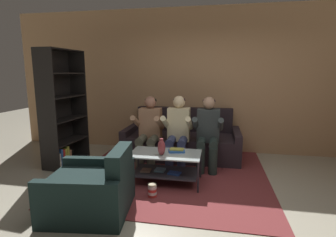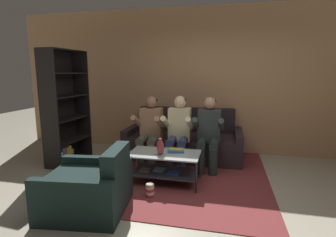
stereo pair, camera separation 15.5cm
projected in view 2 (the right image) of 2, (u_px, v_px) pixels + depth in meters
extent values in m
plane|color=#A9A38E|center=(198.00, 208.00, 3.19)|extent=(16.80, 16.80, 0.00)
cube|color=tan|center=(213.00, 81.00, 5.30)|extent=(8.40, 0.12, 2.90)
cube|color=#2A2026|center=(183.00, 146.00, 5.06)|extent=(1.92, 0.96, 0.44)
cube|color=black|center=(187.00, 119.00, 5.35)|extent=(1.92, 0.18, 0.48)
cube|color=#2A2026|center=(133.00, 140.00, 5.27)|extent=(0.13, 0.96, 0.56)
cube|color=#2A2026|center=(238.00, 146.00, 4.82)|extent=(0.13, 0.96, 0.56)
cylinder|color=#515141|center=(140.00, 157.00, 4.43)|extent=(0.14, 0.14, 0.44)
cylinder|color=#515141|center=(151.00, 157.00, 4.39)|extent=(0.14, 0.14, 0.44)
cylinder|color=#515141|center=(143.00, 139.00, 4.56)|extent=(0.14, 0.42, 0.14)
cylinder|color=#515141|center=(154.00, 140.00, 4.52)|extent=(0.14, 0.42, 0.14)
cube|color=#A27557|center=(152.00, 124.00, 4.70)|extent=(0.38, 0.22, 0.56)
cylinder|color=#A27557|center=(137.00, 122.00, 4.56)|extent=(0.09, 0.49, 0.31)
cylinder|color=#A27557|center=(160.00, 123.00, 4.47)|extent=(0.09, 0.49, 0.31)
sphere|color=#93614E|center=(151.00, 102.00, 4.63)|extent=(0.21, 0.21, 0.21)
ellipsoid|color=black|center=(152.00, 101.00, 4.64)|extent=(0.21, 0.21, 0.13)
cylinder|color=navy|center=(169.00, 159.00, 4.32)|extent=(0.14, 0.14, 0.44)
cylinder|color=navy|center=(181.00, 160.00, 4.28)|extent=(0.14, 0.14, 0.44)
cylinder|color=navy|center=(172.00, 141.00, 4.45)|extent=(0.14, 0.42, 0.14)
cylinder|color=navy|center=(183.00, 141.00, 4.40)|extent=(0.14, 0.42, 0.14)
cube|color=beige|center=(180.00, 124.00, 4.58)|extent=(0.38, 0.22, 0.58)
cylinder|color=beige|center=(166.00, 123.00, 4.44)|extent=(0.09, 0.49, 0.31)
cylinder|color=beige|center=(190.00, 124.00, 4.35)|extent=(0.09, 0.49, 0.31)
sphere|color=beige|center=(180.00, 102.00, 4.51)|extent=(0.21, 0.21, 0.21)
ellipsoid|color=black|center=(180.00, 100.00, 4.53)|extent=(0.21, 0.21, 0.13)
cylinder|color=#232F2C|center=(200.00, 161.00, 4.21)|extent=(0.14, 0.14, 0.44)
cylinder|color=#232F2C|center=(213.00, 162.00, 4.17)|extent=(0.14, 0.14, 0.44)
cylinder|color=#232F2C|center=(202.00, 142.00, 4.34)|extent=(0.14, 0.42, 0.14)
cylinder|color=#232F2C|center=(214.00, 143.00, 4.29)|extent=(0.14, 0.42, 0.14)
cube|color=#2F3738|center=(209.00, 126.00, 4.47)|extent=(0.38, 0.22, 0.57)
cylinder|color=#2F3738|center=(196.00, 124.00, 4.33)|extent=(0.09, 0.49, 0.31)
cylinder|color=#2F3738|center=(221.00, 125.00, 4.24)|extent=(0.09, 0.49, 0.31)
sphere|color=tan|center=(210.00, 103.00, 4.40)|extent=(0.21, 0.21, 0.21)
ellipsoid|color=black|center=(210.00, 101.00, 4.42)|extent=(0.21, 0.21, 0.13)
cube|color=#B0BFBE|center=(164.00, 154.00, 3.86)|extent=(1.04, 0.57, 0.02)
cube|color=#35323B|center=(165.00, 172.00, 3.91)|extent=(0.95, 0.52, 0.02)
cylinder|color=#26262D|center=(126.00, 172.00, 3.75)|extent=(0.03, 0.03, 0.46)
cylinder|color=#26262D|center=(196.00, 178.00, 3.53)|extent=(0.03, 0.03, 0.46)
cylinder|color=#26262D|center=(138.00, 159.00, 4.27)|extent=(0.03, 0.03, 0.46)
cylinder|color=#26262D|center=(200.00, 164.00, 4.05)|extent=(0.03, 0.03, 0.46)
cube|color=#916856|center=(145.00, 170.00, 3.94)|extent=(0.15, 0.16, 0.02)
cube|color=#7299B4|center=(159.00, 170.00, 3.94)|extent=(0.16, 0.16, 0.03)
cube|color=#2D50B3|center=(173.00, 173.00, 3.81)|extent=(0.20, 0.16, 0.02)
cube|color=maroon|center=(174.00, 170.00, 4.42)|extent=(3.00, 3.22, 0.01)
cube|color=#895354|center=(174.00, 170.00, 4.42)|extent=(1.65, 1.77, 0.00)
ellipsoid|color=maroon|center=(160.00, 148.00, 3.75)|extent=(0.11, 0.11, 0.22)
cylinder|color=maroon|center=(160.00, 140.00, 3.74)|extent=(0.05, 0.05, 0.05)
cube|color=#2E62B9|center=(176.00, 151.00, 3.91)|extent=(0.27, 0.22, 0.03)
cube|color=gold|center=(176.00, 149.00, 3.92)|extent=(0.20, 0.12, 0.02)
cube|color=black|center=(49.00, 111.00, 4.27)|extent=(0.36, 0.05, 2.02)
cube|color=black|center=(82.00, 104.00, 5.12)|extent=(0.36, 0.05, 2.02)
cube|color=black|center=(59.00, 107.00, 4.74)|extent=(0.08, 0.92, 2.02)
cube|color=black|center=(70.00, 160.00, 4.87)|extent=(0.42, 0.90, 0.02)
cube|color=black|center=(69.00, 140.00, 4.80)|extent=(0.42, 0.90, 0.02)
cube|color=black|center=(67.00, 118.00, 4.73)|extent=(0.42, 0.90, 0.02)
cube|color=black|center=(66.00, 96.00, 4.66)|extent=(0.42, 0.90, 0.02)
cube|color=black|center=(64.00, 73.00, 4.59)|extent=(0.42, 0.90, 0.02)
cube|color=black|center=(63.00, 50.00, 4.52)|extent=(0.42, 0.90, 0.02)
cube|color=silver|center=(56.00, 160.00, 4.46)|extent=(0.28, 0.07, 0.28)
cube|color=#2F61B6|center=(59.00, 157.00, 4.50)|extent=(0.24, 0.07, 0.34)
cube|color=red|center=(60.00, 157.00, 4.57)|extent=(0.29, 0.07, 0.32)
cube|color=#ADB839|center=(61.00, 156.00, 4.62)|extent=(0.32, 0.07, 0.32)
cube|color=#B3B741|center=(63.00, 154.00, 4.68)|extent=(0.32, 0.07, 0.34)
cube|color=#A27051|center=(67.00, 155.00, 4.73)|extent=(0.27, 0.07, 0.26)
cube|color=black|center=(86.00, 193.00, 3.11)|extent=(0.99, 0.75, 0.44)
cube|color=black|center=(116.00, 162.00, 3.01)|extent=(0.24, 0.66, 0.34)
cube|color=black|center=(98.00, 176.00, 3.47)|extent=(0.93, 0.22, 0.54)
cube|color=black|center=(71.00, 205.00, 2.73)|extent=(0.93, 0.22, 0.54)
cylinder|color=red|center=(150.00, 195.00, 3.48)|extent=(0.11, 0.11, 0.04)
cylinder|color=white|center=(150.00, 192.00, 3.47)|extent=(0.11, 0.11, 0.04)
cylinder|color=red|center=(150.00, 190.00, 3.47)|extent=(0.11, 0.11, 0.04)
cylinder|color=white|center=(150.00, 187.00, 3.46)|extent=(0.11, 0.11, 0.04)
ellipsoid|color=beige|center=(150.00, 184.00, 3.45)|extent=(0.11, 0.11, 0.04)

